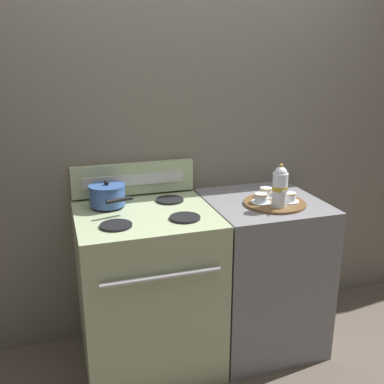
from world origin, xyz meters
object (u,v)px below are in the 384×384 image
Objects in this scene: saucepan at (107,195)px; creamer_jug at (282,189)px; teapot at (280,187)px; teacup_right at (289,197)px; teacup_front at (266,192)px; serving_tray at (275,203)px; teacup_left at (261,198)px; stove at (148,289)px.

creamer_jug is (0.99, -0.14, -0.02)m from saucepan.
creamer_jug is at bearing 57.64° from teapot.
teacup_front is at bearing 123.08° from teacup_right.
saucepan is 0.84× the size of serving_tray.
teacup_front is (0.08, 0.09, 0.00)m from teacup_left.
teacup_right and teacup_front have the same top height.
saucepan is at bearing 160.84° from teapot.
stove is 3.88× the size of teapot.
serving_tray is at bearing -88.76° from teacup_front.
teacup_left is at bearing 168.45° from teacup_right.
teacup_left is 0.12m from teacup_front.
teapot reaches higher than serving_tray.
teacup_left is (-0.08, 0.01, 0.03)m from serving_tray.
teapot is (0.71, -0.16, 0.58)m from stove.
saucepan is 2.64× the size of teacup_front.
saucepan is 0.93m from serving_tray.
teapot reaches higher than saucepan.
saucepan is 0.94m from teapot.
saucepan is at bearing 171.89° from teacup_front.
creamer_jug is at bearing 83.74° from teacup_right.
teacup_front is at bearing 171.11° from creamer_jug.
teacup_left and teacup_front have the same top height.
teapot is 2.18× the size of teacup_left.
teacup_left is at bearing 127.59° from teapot.
serving_tray reaches higher than stove.
saucepan is 1.21× the size of teapot.
creamer_jug is (0.01, 0.11, 0.01)m from teacup_right.
saucepan is at bearing 165.34° from serving_tray.
saucepan is 0.85m from teacup_left.
serving_tray is 0.09m from teacup_right.
teacup_front is at bearing 1.73° from stove.
saucepan is at bearing 139.67° from stove.
creamer_jug reaches higher than stove.
teacup_right is (0.16, -0.03, 0.00)m from teacup_left.
teacup_front is (0.72, 0.02, 0.50)m from stove.
teacup_front is 0.10m from creamer_jug.
teapot is at bearing -52.41° from teacup_left.
saucepan reaches higher than teacup_front.
serving_tray is at bearing -6.76° from stove.
creamer_jug is (0.09, -0.01, 0.01)m from teacup_front.
creamer_jug is at bearing -8.89° from teacup_front.
teapot is at bearing -100.16° from serving_tray.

